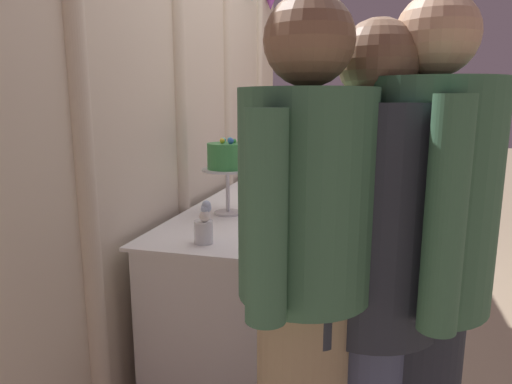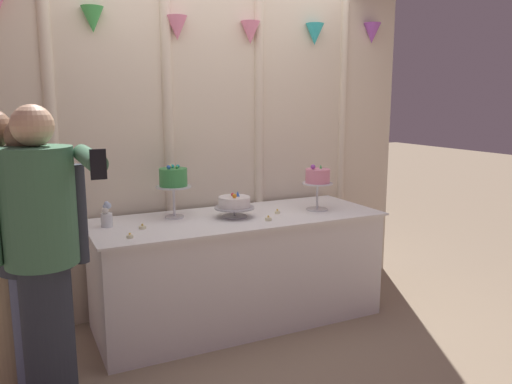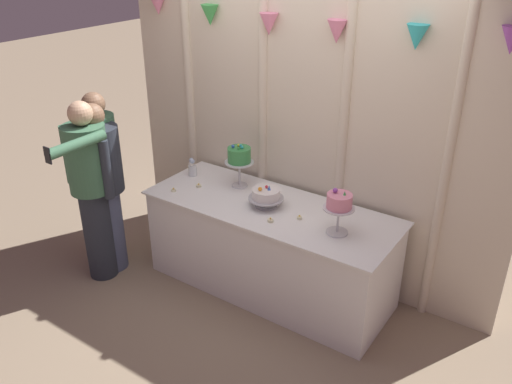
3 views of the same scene
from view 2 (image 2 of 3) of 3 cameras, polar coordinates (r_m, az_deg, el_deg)
name	(u,v)px [view 2 (image 2 of 3)]	position (r m, az deg, el deg)	size (l,w,h in m)	color
ground_plane	(244,325)	(3.83, -1.33, -14.72)	(24.00, 24.00, 0.00)	gray
draped_curtain	(212,137)	(3.98, -4.95, 6.19)	(3.49, 0.16, 2.58)	beige
cake_table	(238,269)	(3.76, -2.00, -8.65)	(2.10, 0.80, 0.79)	white
cake_display_leftmost	(173,180)	(3.61, -9.31, 1.36)	(0.25, 0.25, 0.38)	silver
cake_display_center	(234,204)	(3.61, -2.45, -1.33)	(0.29, 0.29, 0.19)	#B2B2B7
cake_display_rightmost	(318,179)	(3.84, 6.96, 1.44)	(0.23, 0.23, 0.35)	silver
flower_vase	(107,216)	(3.48, -16.50, -2.64)	(0.08, 0.08, 0.17)	silver
tealight_far_left	(130,236)	(3.18, -14.05, -4.88)	(0.04, 0.04, 0.03)	beige
tealight_near_left	(142,227)	(3.38, -12.70, -3.91)	(0.05, 0.05, 0.03)	beige
tealight_near_right	(268,219)	(3.52, 1.40, -3.06)	(0.05, 0.05, 0.04)	beige
tealight_far_right	(277,212)	(3.74, 2.42, -2.29)	(0.04, 0.04, 0.04)	beige
guest_man_pink_jacket	(2,247)	(2.95, -26.72, -5.55)	(0.47, 0.38, 1.58)	#9E8966
guest_man_dark_suit	(36,258)	(2.82, -23.58, -6.83)	(0.50, 0.50, 1.55)	#4C5675
guest_girl_blue_dress	(43,255)	(2.68, -22.94, -6.58)	(0.51, 0.68, 1.60)	#282D38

